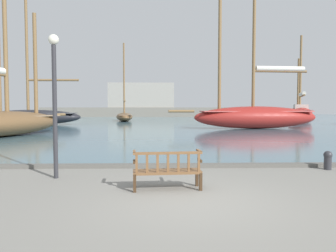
{
  "coord_description": "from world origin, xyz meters",
  "views": [
    {
      "loc": [
        -0.68,
        -6.63,
        1.93
      ],
      "look_at": [
        -0.25,
        10.0,
        1.0
      ],
      "focal_mm": 35.0,
      "sensor_mm": 36.0,
      "label": 1
    }
  ],
  "objects_px": {
    "sailboat_mid_starboard": "(300,112)",
    "sailboat_distant_harbor": "(256,114)",
    "sailboat_far_starboard": "(4,119)",
    "sailboat_outer_port": "(30,115)",
    "lamp_post": "(55,91)",
    "park_bench": "(167,170)",
    "mooring_bollard": "(328,159)",
    "sailboat_outer_starboard": "(124,116)"
  },
  "relations": [
    {
      "from": "sailboat_distant_harbor",
      "to": "lamp_post",
      "type": "relative_size",
      "value": 3.84
    },
    {
      "from": "sailboat_outer_port",
      "to": "mooring_bollard",
      "type": "relative_size",
      "value": 25.23
    },
    {
      "from": "sailboat_outer_port",
      "to": "mooring_bollard",
      "type": "bearing_deg",
      "value": -53.45
    },
    {
      "from": "sailboat_outer_port",
      "to": "lamp_post",
      "type": "xyz_separation_m",
      "value": [
        11.31,
        -27.21,
        1.22
      ]
    },
    {
      "from": "park_bench",
      "to": "sailboat_outer_port",
      "type": "xyz_separation_m",
      "value": [
        -14.33,
        28.53,
        0.69
      ]
    },
    {
      "from": "mooring_bollard",
      "to": "park_bench",
      "type": "bearing_deg",
      "value": -155.03
    },
    {
      "from": "park_bench",
      "to": "sailboat_distant_harbor",
      "type": "bearing_deg",
      "value": 68.48
    },
    {
      "from": "lamp_post",
      "to": "sailboat_outer_starboard",
      "type": "bearing_deg",
      "value": 93.26
    },
    {
      "from": "park_bench",
      "to": "sailboat_far_starboard",
      "type": "relative_size",
      "value": 0.13
    },
    {
      "from": "sailboat_outer_starboard",
      "to": "mooring_bollard",
      "type": "height_order",
      "value": "sailboat_outer_starboard"
    },
    {
      "from": "sailboat_far_starboard",
      "to": "mooring_bollard",
      "type": "height_order",
      "value": "sailboat_far_starboard"
    },
    {
      "from": "park_bench",
      "to": "mooring_bollard",
      "type": "relative_size",
      "value": 2.79
    },
    {
      "from": "lamp_post",
      "to": "sailboat_far_starboard",
      "type": "bearing_deg",
      "value": 120.13
    },
    {
      "from": "sailboat_mid_starboard",
      "to": "sailboat_outer_starboard",
      "type": "relative_size",
      "value": 1.21
    },
    {
      "from": "park_bench",
      "to": "lamp_post",
      "type": "relative_size",
      "value": 0.42
    },
    {
      "from": "sailboat_distant_harbor",
      "to": "mooring_bollard",
      "type": "height_order",
      "value": "sailboat_distant_harbor"
    },
    {
      "from": "sailboat_outer_port",
      "to": "lamp_post",
      "type": "height_order",
      "value": "sailboat_outer_port"
    },
    {
      "from": "sailboat_outer_port",
      "to": "sailboat_mid_starboard",
      "type": "relative_size",
      "value": 1.13
    },
    {
      "from": "sailboat_outer_starboard",
      "to": "sailboat_distant_harbor",
      "type": "height_order",
      "value": "sailboat_distant_harbor"
    },
    {
      "from": "sailboat_mid_starboard",
      "to": "sailboat_distant_harbor",
      "type": "relative_size",
      "value": 0.88
    },
    {
      "from": "sailboat_mid_starboard",
      "to": "lamp_post",
      "type": "bearing_deg",
      "value": -121.4
    },
    {
      "from": "sailboat_distant_harbor",
      "to": "sailboat_mid_starboard",
      "type": "bearing_deg",
      "value": 56.87
    },
    {
      "from": "park_bench",
      "to": "mooring_bollard",
      "type": "bearing_deg",
      "value": 24.97
    },
    {
      "from": "park_bench",
      "to": "sailboat_distant_harbor",
      "type": "relative_size",
      "value": 0.11
    },
    {
      "from": "sailboat_mid_starboard",
      "to": "sailboat_distant_harbor",
      "type": "xyz_separation_m",
      "value": [
        -11.85,
        -18.16,
        0.03
      ]
    },
    {
      "from": "sailboat_outer_port",
      "to": "sailboat_distant_harbor",
      "type": "height_order",
      "value": "sailboat_distant_harbor"
    },
    {
      "from": "sailboat_mid_starboard",
      "to": "sailboat_distant_harbor",
      "type": "distance_m",
      "value": 21.68
    },
    {
      "from": "sailboat_far_starboard",
      "to": "sailboat_distant_harbor",
      "type": "height_order",
      "value": "sailboat_distant_harbor"
    },
    {
      "from": "park_bench",
      "to": "sailboat_mid_starboard",
      "type": "height_order",
      "value": "sailboat_mid_starboard"
    },
    {
      "from": "sailboat_mid_starboard",
      "to": "sailboat_far_starboard",
      "type": "bearing_deg",
      "value": -139.96
    },
    {
      "from": "sailboat_far_starboard",
      "to": "sailboat_distant_harbor",
      "type": "xyz_separation_m",
      "value": [
        18.63,
        7.46,
        0.15
      ]
    },
    {
      "from": "mooring_bollard",
      "to": "lamp_post",
      "type": "height_order",
      "value": "lamp_post"
    },
    {
      "from": "park_bench",
      "to": "sailboat_far_starboard",
      "type": "xyz_separation_m",
      "value": [
        -10.25,
        13.79,
        0.72
      ]
    },
    {
      "from": "sailboat_outer_port",
      "to": "lamp_post",
      "type": "bearing_deg",
      "value": -67.43
    },
    {
      "from": "sailboat_outer_starboard",
      "to": "sailboat_distant_harbor",
      "type": "distance_m",
      "value": 21.87
    },
    {
      "from": "sailboat_far_starboard",
      "to": "lamp_post",
      "type": "height_order",
      "value": "sailboat_far_starboard"
    },
    {
      "from": "lamp_post",
      "to": "park_bench",
      "type": "bearing_deg",
      "value": -23.62
    },
    {
      "from": "sailboat_outer_port",
      "to": "sailboat_far_starboard",
      "type": "bearing_deg",
      "value": -74.56
    },
    {
      "from": "sailboat_distant_harbor",
      "to": "lamp_post",
      "type": "xyz_separation_m",
      "value": [
        -11.4,
        -19.93,
        1.05
      ]
    },
    {
      "from": "sailboat_mid_starboard",
      "to": "mooring_bollard",
      "type": "relative_size",
      "value": 22.38
    },
    {
      "from": "sailboat_outer_starboard",
      "to": "lamp_post",
      "type": "height_order",
      "value": "sailboat_outer_starboard"
    },
    {
      "from": "lamp_post",
      "to": "mooring_bollard",
      "type": "bearing_deg",
      "value": 7.34
    }
  ]
}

